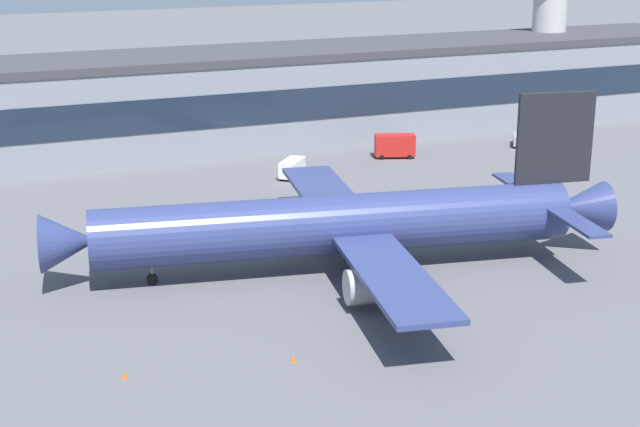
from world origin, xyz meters
TOP-DOWN VIEW (x-y plane):
  - ground_plane at (0.00, 0.00)m, footprint 600.00×600.00m
  - terminal_building at (0.00, 57.68)m, footprint 192.42×18.93m
  - airliner at (1.95, -1.09)m, footprint 58.77×50.22m
  - control_tower at (71.38, 61.42)m, footprint 11.67×11.67m
  - baggage_tug at (62.50, 38.80)m, footprint 3.71×4.09m
  - stair_truck at (29.15, 39.96)m, footprint 6.46×4.29m
  - follow_me_car at (50.92, 39.21)m, footprint 4.03×4.71m
  - crew_van at (10.52, 35.26)m, footprint 5.09×5.36m
  - traffic_cone_0 at (-23.96, -16.54)m, footprint 0.45×0.45m
  - traffic_cone_1 at (1.21, -14.74)m, footprint 0.55×0.55m
  - traffic_cone_2 at (-10.64, -18.91)m, footprint 0.45×0.45m

SIDE VIEW (x-z plane):
  - ground_plane at x=0.00m, z-range 0.00..0.00m
  - traffic_cone_2 at x=-10.64m, z-range 0.00..0.56m
  - traffic_cone_0 at x=-23.96m, z-range 0.00..0.57m
  - traffic_cone_1 at x=1.21m, z-range 0.00..0.68m
  - baggage_tug at x=62.50m, z-range 0.16..2.01m
  - follow_me_car at x=50.92m, z-range 0.17..2.02m
  - crew_van at x=10.52m, z-range 0.18..2.73m
  - stair_truck at x=29.15m, z-range 0.20..3.75m
  - airliner at x=1.95m, z-range -3.82..13.78m
  - terminal_building at x=0.00m, z-range 0.02..14.96m
  - control_tower at x=71.38m, z-range 3.95..35.87m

